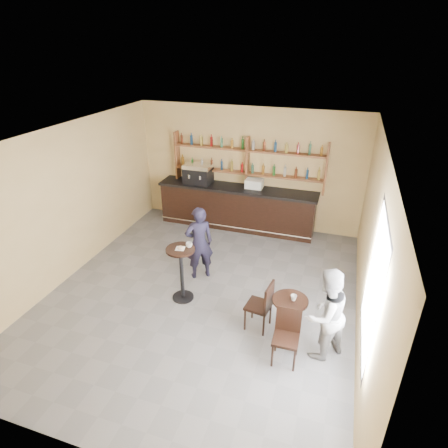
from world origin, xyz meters
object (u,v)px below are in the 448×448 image
(cafe_table, at_px, (289,318))
(pedestal_table, at_px, (182,274))
(espresso_machine, at_px, (198,174))
(patron_second, at_px, (325,314))
(pastry_case, at_px, (254,184))
(bar_counter, at_px, (237,207))
(man_main, at_px, (199,243))
(chair_west, at_px, (258,305))
(chair_south, at_px, (286,338))

(cafe_table, bearing_deg, pedestal_table, 169.66)
(espresso_machine, relative_size, patron_second, 0.45)
(pastry_case, relative_size, cafe_table, 0.59)
(pastry_case, xyz_separation_m, patron_second, (2.18, -4.03, -0.48))
(pastry_case, relative_size, patron_second, 0.28)
(espresso_machine, bearing_deg, bar_counter, 3.82)
(man_main, distance_m, chair_west, 2.00)
(pedestal_table, bearing_deg, chair_south, -24.15)
(chair_west, bearing_deg, chair_south, 50.47)
(man_main, height_order, chair_south, man_main)
(chair_west, bearing_deg, patron_second, 83.45)
(espresso_machine, height_order, pedestal_table, espresso_machine)
(cafe_table, xyz_separation_m, chair_south, (0.05, -0.60, 0.08))
(pedestal_table, xyz_separation_m, chair_south, (2.22, -1.00, -0.10))
(pastry_case, distance_m, cafe_table, 4.21)
(espresso_machine, xyz_separation_m, pastry_case, (1.57, 0.00, -0.12))
(cafe_table, xyz_separation_m, chair_west, (-0.55, 0.05, 0.09))
(bar_counter, relative_size, cafe_table, 5.51)
(espresso_machine, distance_m, chair_south, 5.52)
(pastry_case, bearing_deg, pedestal_table, -107.52)
(espresso_machine, bearing_deg, pastry_case, 3.82)
(man_main, xyz_separation_m, patron_second, (2.72, -1.47, -0.02))
(bar_counter, bearing_deg, man_main, -91.73)
(chair_west, bearing_deg, bar_counter, -150.35)
(pastry_case, xyz_separation_m, man_main, (-0.54, -2.56, -0.47))
(cafe_table, height_order, chair_west, chair_west)
(chair_south, height_order, patron_second, patron_second)
(bar_counter, relative_size, chair_west, 4.44)
(pastry_case, bearing_deg, patron_second, -69.41)
(pastry_case, bearing_deg, chair_south, -77.30)
(espresso_machine, bearing_deg, chair_west, -51.34)
(espresso_machine, height_order, pastry_case, espresso_machine)
(espresso_machine, distance_m, pastry_case, 1.57)
(bar_counter, height_order, chair_south, bar_counter)
(bar_counter, bearing_deg, cafe_table, -61.57)
(pedestal_table, height_order, chair_west, pedestal_table)
(man_main, xyz_separation_m, chair_west, (1.58, -1.18, -0.34))
(chair_west, bearing_deg, pedestal_table, -94.29)
(pastry_case, bearing_deg, espresso_machine, 172.25)
(espresso_machine, xyz_separation_m, man_main, (1.02, -2.56, -0.59))
(chair_west, bearing_deg, man_main, -119.04)
(espresso_machine, relative_size, chair_south, 0.78)
(pastry_case, relative_size, chair_south, 0.49)
(man_main, distance_m, chair_south, 2.87)
(bar_counter, bearing_deg, chair_south, -64.41)
(bar_counter, height_order, man_main, man_main)
(patron_second, bearing_deg, chair_west, -61.21)
(pastry_case, distance_m, chair_south, 4.76)
(pastry_case, distance_m, chair_west, 3.97)
(bar_counter, bearing_deg, espresso_machine, 180.00)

